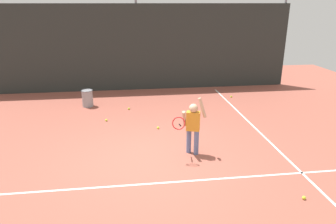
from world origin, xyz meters
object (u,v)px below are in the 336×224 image
(tennis_ball_0, at_px, (231,97))
(tennis_ball_3, at_px, (129,109))
(tennis_ball_2, at_px, (106,120))
(tennis_ball_1, at_px, (304,198))
(ball_hopper, at_px, (87,98))
(tennis_ball_4, at_px, (158,128))
(tennis_player, at_px, (192,124))

(tennis_ball_0, relative_size, tennis_ball_3, 1.00)
(tennis_ball_2, bearing_deg, tennis_ball_1, -49.93)
(ball_hopper, relative_size, tennis_ball_3, 8.52)
(ball_hopper, height_order, tennis_ball_2, ball_hopper)
(tennis_ball_0, distance_m, tennis_ball_3, 3.87)
(ball_hopper, height_order, tennis_ball_4, ball_hopper)
(tennis_player, distance_m, tennis_ball_0, 4.91)
(tennis_ball_0, bearing_deg, tennis_player, -119.02)
(tennis_ball_1, height_order, tennis_ball_2, same)
(ball_hopper, relative_size, tennis_ball_0, 8.52)
(tennis_ball_1, relative_size, tennis_ball_3, 1.00)
(tennis_ball_3, bearing_deg, tennis_player, -67.25)
(tennis_player, distance_m, tennis_ball_2, 3.24)
(tennis_player, bearing_deg, tennis_ball_1, -33.35)
(tennis_ball_3, bearing_deg, tennis_ball_2, -124.64)
(tennis_ball_0, xyz_separation_m, tennis_ball_1, (-0.74, -6.28, 0.00))
(tennis_ball_1, xyz_separation_m, tennis_ball_4, (-2.25, 3.62, 0.00))
(tennis_ball_0, relative_size, tennis_ball_2, 1.00)
(tennis_ball_2, bearing_deg, tennis_ball_0, 22.88)
(tennis_player, relative_size, tennis_ball_1, 20.46)
(tennis_ball_0, bearing_deg, tennis_ball_1, -96.68)
(tennis_player, xyz_separation_m, ball_hopper, (-2.77, 3.89, -0.44))
(tennis_ball_0, distance_m, tennis_ball_1, 6.32)
(ball_hopper, bearing_deg, tennis_ball_1, -53.42)
(ball_hopper, bearing_deg, tennis_ball_4, -47.07)
(tennis_ball_1, distance_m, tennis_ball_3, 6.18)
(tennis_ball_3, bearing_deg, tennis_ball_4, -66.13)
(ball_hopper, height_order, tennis_ball_1, ball_hopper)
(ball_hopper, distance_m, tennis_ball_2, 1.68)
(tennis_player, bearing_deg, tennis_ball_3, 130.70)
(tennis_ball_3, bearing_deg, tennis_ball_0, 13.41)
(tennis_ball_1, height_order, tennis_ball_3, same)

